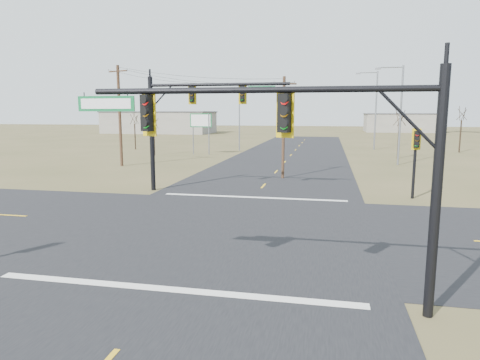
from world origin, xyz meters
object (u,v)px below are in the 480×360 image
bare_tree_b (134,118)px  bare_tree_d (462,113)px  mast_arm_far (189,110)px  streetlight_c (241,118)px  utility_pole_near (284,126)px  mast_arm_near (291,135)px  bare_tree_c (400,117)px  pedestal_signal_ne (416,148)px  streetlight_b (374,106)px  highway_sign (201,125)px  utility_pole_far (120,115)px  bare_tree_a (154,122)px  streetlight_a (399,110)px

bare_tree_b → bare_tree_d: 46.60m
bare_tree_b → bare_tree_d: (46.39, 4.38, 0.71)m
mast_arm_far → streetlight_c: bearing=84.3°
mast_arm_far → utility_pole_near: bearing=41.4°
mast_arm_near → bare_tree_d: bearing=94.8°
mast_arm_far → bare_tree_c: 31.47m
mast_arm_near → streetlight_c: bearing=127.7°
pedestal_signal_ne → streetlight_b: 38.32m
pedestal_signal_ne → highway_sign: bearing=130.6°
mast_arm_near → bare_tree_c: bearing=102.2°
mast_arm_far → streetlight_c: size_ratio=1.15×
streetlight_c → bare_tree_d: 30.55m
utility_pole_far → streetlight_b: 37.93m
mast_arm_near → bare_tree_b: (-27.46, 48.14, -0.22)m
highway_sign → bare_tree_a: bare_tree_a is taller
bare_tree_a → bare_tree_c: (30.42, 2.21, 0.65)m
bare_tree_d → streetlight_b: bearing=167.3°
pedestal_signal_ne → utility_pole_near: 11.59m
mast_arm_near → streetlight_a: bearing=101.8°
utility_pole_near → streetlight_c: bearing=109.3°
utility_pole_near → utility_pole_far: (-17.30, 5.04, 0.87)m
utility_pole_near → bare_tree_d: bearing=52.9°
mast_arm_far → bare_tree_d: size_ratio=1.46×
bare_tree_c → bare_tree_d: size_ratio=0.94×
bare_tree_c → bare_tree_d: bare_tree_d is taller
bare_tree_c → mast_arm_far: bearing=-124.2°
mast_arm_far → streetlight_a: 25.29m
utility_pole_far → streetlight_a: (28.06, 6.73, 0.50)m
highway_sign → bare_tree_b: 13.34m
streetlight_a → bare_tree_c: (1.22, 6.83, -0.83)m
mast_arm_far → bare_tree_a: 27.02m
utility_pole_far → streetlight_a: bearing=13.5°
mast_arm_near → pedestal_signal_ne: 18.17m
streetlight_c → bare_tree_a: (-9.71, -8.47, -0.48)m
streetlight_c → bare_tree_a: bearing=-155.6°
utility_pole_near → streetlight_a: (10.76, 11.76, 1.37)m
pedestal_signal_ne → utility_pole_far: bearing=155.5°
streetlight_c → highway_sign: bearing=-139.2°
pedestal_signal_ne → streetlight_a: 19.04m
highway_sign → streetlight_b: 26.32m
streetlight_c → bare_tree_d: bearing=-9.7°
mast_arm_near → bare_tree_c: size_ratio=1.64×
mast_arm_far → utility_pole_far: (-11.58, 12.46, -0.41)m
streetlight_a → bare_tree_a: streetlight_a is taller
mast_arm_far → bare_tree_b: mast_arm_far is taller
mast_arm_far → streetlight_b: (15.92, 38.55, 0.77)m
pedestal_signal_ne → utility_pole_far: (-26.43, 12.08, 1.99)m
highway_sign → streetlight_b: bearing=24.7°
utility_pole_near → bare_tree_a: size_ratio=1.55×
mast_arm_near → bare_tree_a: (-21.09, 40.34, -0.60)m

